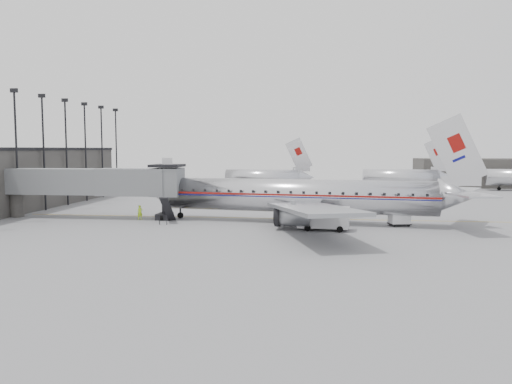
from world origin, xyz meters
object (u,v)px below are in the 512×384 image
(service_van, at_px, (324,218))
(baggage_cart_white, at_px, (399,218))
(ramp_worker, at_px, (140,212))
(airliner, at_px, (304,196))
(baggage_cart_navy, at_px, (306,217))

(service_van, relative_size, baggage_cart_white, 2.21)
(ramp_worker, bearing_deg, airliner, -35.41)
(airliner, height_order, baggage_cart_white, airliner)
(service_van, xyz_separation_m, baggage_cart_navy, (-1.89, 3.99, -0.44))
(baggage_cart_white, xyz_separation_m, ramp_worker, (-28.84, 1.00, -0.04))
(airliner, xyz_separation_m, baggage_cart_navy, (0.27, -0.91, -2.15))
(airliner, bearing_deg, baggage_cart_navy, -65.89)
(baggage_cart_navy, xyz_separation_m, baggage_cart_white, (9.83, -0.00, 0.07))
(baggage_cart_navy, height_order, ramp_worker, ramp_worker)
(airliner, relative_size, baggage_cart_white, 15.56)
(airliner, distance_m, baggage_cart_white, 10.36)
(airliner, bearing_deg, ramp_worker, -172.95)
(service_van, xyz_separation_m, ramp_worker, (-20.89, 4.99, -0.41))
(service_van, relative_size, baggage_cart_navy, 2.44)
(baggage_cart_white, relative_size, ramp_worker, 1.43)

